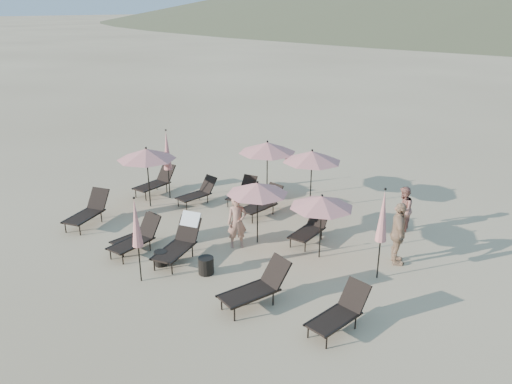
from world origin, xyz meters
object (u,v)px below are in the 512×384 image
Objects in this scene: umbrella_open_0 at (146,154)px; umbrella_open_1 at (257,188)px; lounger_8 at (243,192)px; side_table_1 at (206,266)px; lounger_5 at (340,312)px; lounger_9 at (263,203)px; beachgoer_a at (237,222)px; beachgoer_b at (403,209)px; lounger_7 at (198,192)px; umbrella_closed_1 at (383,216)px; lounger_1 at (138,234)px; lounger_4 at (257,286)px; beachgoer_c at (398,234)px; lounger_6 at (156,181)px; umbrella_closed_0 at (136,223)px; lounger_2 at (137,238)px; umbrella_open_2 at (322,202)px; umbrella_open_3 at (267,147)px; lounger_0 at (88,211)px; umbrella_closed_2 at (167,151)px; lounger_10 at (312,225)px; side_table_0 at (161,258)px; umbrella_open_4 at (312,156)px.

umbrella_open_0 is 1.12× the size of umbrella_open_1.
side_table_1 is (2.50, -4.92, -0.17)m from lounger_8.
lounger_8 is 3.82m from umbrella_open_0.
lounger_9 is at bearing 150.74° from lounger_5.
beachgoer_a is 1.08× the size of beachgoer_b.
umbrella_closed_1 reaches higher than lounger_7.
lounger_9 is at bearing 25.40° from umbrella_open_0.
beachgoer_a is at bearing -117.75° from umbrella_open_1.
lounger_4 is at bearing 0.39° from lounger_1.
beachgoer_c is (7.82, -0.14, 0.50)m from lounger_7.
umbrella_closed_1 is 1.41× the size of beachgoer_c.
lounger_7 is at bearing 4.17° from lounger_6.
lounger_1 is at bearing 140.30° from umbrella_closed_0.
lounger_2 is 1.04× the size of beachgoer_a.
lounger_9 is (2.62, 0.52, 0.03)m from lounger_7.
side_table_1 is (-2.07, -2.70, -1.53)m from umbrella_open_2.
lounger_9 is (-3.20, 4.74, -0.04)m from lounger_4.
umbrella_open_2 is 1.21× the size of beachgoer_a.
lounger_4 is at bearing -56.95° from umbrella_open_3.
lounger_0 is 0.71× the size of umbrella_closed_2.
lounger_10 is 4.83m from side_table_0.
umbrella_closed_2 is at bearing 169.01° from lounger_4.
lounger_8 is 3.24m from umbrella_closed_2.
umbrella_closed_1 is 6.18× the size of side_table_0.
lounger_6 is 6.98m from umbrella_closed_0.
umbrella_open_1 is at bearing -56.56° from beachgoer_b.
side_table_1 is 0.26× the size of beachgoer_c.
lounger_9 is at bearing 121.27° from umbrella_open_1.
lounger_5 is at bearing -15.97° from umbrella_open_0.
lounger_4 is 0.81× the size of umbrella_closed_0.
lounger_10 reaches higher than lounger_2.
lounger_10 is at bearing 0.47° from umbrella_closed_2.
side_table_1 is (-0.00, -2.42, -1.57)m from umbrella_open_1.
lounger_0 is 7.58m from lounger_10.
umbrella_closed_1 is at bearing -6.32° from umbrella_closed_2.
lounger_10 is (6.75, 3.44, 0.02)m from lounger_0.
umbrella_open_4 reaches higher than umbrella_open_1.
umbrella_open_2 is 5.18m from umbrella_closed_0.
beachgoer_a is at bearing 1.51° from lounger_0.
lounger_9 is 4.51m from side_table_1.
umbrella_closed_1 is at bearing 0.35° from umbrella_open_0.
beachgoer_a is at bearing -169.80° from umbrella_closed_1.
umbrella_open_0 is at bearing 67.38° from beachgoer_c.
umbrella_closed_1 is at bearing -28.81° from lounger_8.
umbrella_open_2 reaches higher than lounger_10.
lounger_7 is 0.74× the size of umbrella_open_4.
beachgoer_c is (4.03, 3.69, 0.69)m from side_table_1.
lounger_9 is (4.70, 0.68, -0.02)m from lounger_6.
lounger_8 is at bearing 43.64° from umbrella_open_0.
lounger_0 is at bearing -131.03° from lounger_8.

